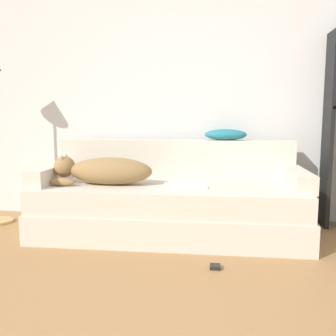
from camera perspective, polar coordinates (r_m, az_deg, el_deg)
name	(u,v)px	position (r m, az deg, el deg)	size (l,w,h in m)	color
wall_back	(179,80)	(3.71, 1.67, 13.32)	(7.97, 0.06, 2.70)	silver
couch	(169,210)	(3.18, 0.21, -6.37)	(2.21, 0.91, 0.43)	beige
couch_backrest	(174,158)	(3.49, 0.97, 1.46)	(2.17, 0.15, 0.35)	beige
couch_arm_left	(51,174)	(3.40, -17.35, -0.86)	(0.15, 0.72, 0.14)	beige
couch_arm_right	(297,179)	(3.17, 19.09, -1.54)	(0.15, 0.72, 0.14)	beige
dog	(104,171)	(3.15, -9.72, -0.39)	(0.84, 0.29, 0.25)	olive
laptop	(185,186)	(3.02, 2.64, -2.70)	(0.37, 0.28, 0.02)	silver
throw_pillow	(226,135)	(3.45, 8.76, 5.05)	(0.38, 0.20, 0.10)	teal
power_adapter	(215,267)	(2.56, 7.19, -14.70)	(0.07, 0.07, 0.03)	black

